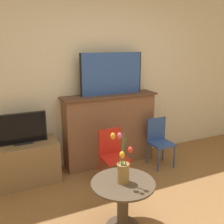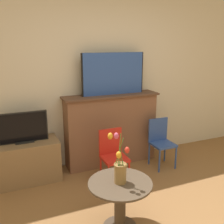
# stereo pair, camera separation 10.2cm
# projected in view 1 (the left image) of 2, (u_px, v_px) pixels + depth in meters

# --- Properties ---
(wall_back) EXTENTS (8.00, 0.06, 2.70)m
(wall_back) POSITION_uv_depth(u_px,v_px,m) (95.00, 74.00, 3.83)
(wall_back) COLOR beige
(wall_back) RESTS_ON ground
(fireplace_mantel) EXTENTS (1.43, 0.36, 1.06)m
(fireplace_mantel) POSITION_uv_depth(u_px,v_px,m) (109.00, 128.00, 3.93)
(fireplace_mantel) COLOR brown
(fireplace_mantel) RESTS_ON ground
(painting) EXTENTS (0.95, 0.03, 0.60)m
(painting) POSITION_uv_depth(u_px,v_px,m) (112.00, 74.00, 3.74)
(painting) COLOR black
(painting) RESTS_ON fireplace_mantel
(tv_stand) EXTENTS (0.84, 0.44, 0.54)m
(tv_stand) POSITION_uv_depth(u_px,v_px,m) (25.00, 163.00, 3.42)
(tv_stand) COLOR olive
(tv_stand) RESTS_ON ground
(tv_monitor) EXTENTS (0.61, 0.12, 0.40)m
(tv_monitor) POSITION_uv_depth(u_px,v_px,m) (22.00, 129.00, 3.30)
(tv_monitor) COLOR black
(tv_monitor) RESTS_ON tv_stand
(chair_red) EXTENTS (0.31, 0.31, 0.71)m
(chair_red) POSITION_uv_depth(u_px,v_px,m) (113.00, 153.00, 3.40)
(chair_red) COLOR red
(chair_red) RESTS_ON ground
(chair_blue) EXTENTS (0.31, 0.31, 0.71)m
(chair_blue) POSITION_uv_depth(u_px,v_px,m) (159.00, 139.00, 3.88)
(chair_blue) COLOR #2D4C99
(chair_blue) RESTS_ON ground
(side_table) EXTENTS (0.62, 0.62, 0.51)m
(side_table) POSITION_uv_depth(u_px,v_px,m) (123.00, 198.00, 2.53)
(side_table) COLOR #4C3D2D
(side_table) RESTS_ON ground
(vase_tulips) EXTENTS (0.15, 0.21, 0.52)m
(vase_tulips) POSITION_uv_depth(u_px,v_px,m) (123.00, 168.00, 2.44)
(vase_tulips) COLOR olive
(vase_tulips) RESTS_ON side_table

